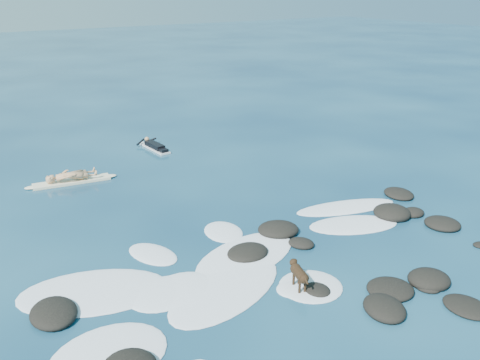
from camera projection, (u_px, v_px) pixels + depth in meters
ground at (273, 263)px, 14.84m from camera, size 160.00×160.00×0.00m
reef_rocks at (315, 272)px, 14.19m from camera, size 14.09×7.17×0.51m
breaking_foam at (213, 283)px, 13.83m from camera, size 14.32×7.60×0.12m
standing_surfer_rig at (70, 164)px, 20.46m from camera, size 3.49×1.00×1.98m
paddling_surfer_rig at (154, 146)px, 24.85m from camera, size 1.08×2.41×0.42m
dog at (299, 273)px, 13.43m from camera, size 0.48×1.09×0.70m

